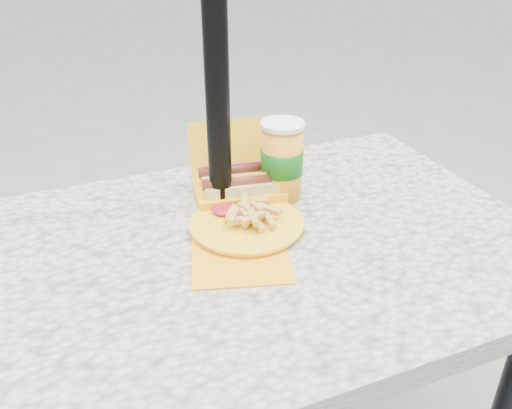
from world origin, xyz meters
name	(u,v)px	position (x,y,z in m)	size (l,w,h in m)	color
picnic_table	(248,287)	(0.00, 0.00, 0.64)	(1.20, 0.80, 0.75)	beige
umbrella_pole	(216,50)	(0.00, 0.16, 1.10)	(0.05, 0.05, 2.20)	black
hotdog_box	(238,184)	(0.05, 0.19, 0.79)	(0.22, 0.20, 0.16)	yellow
fries_plate	(246,224)	(0.02, 0.05, 0.76)	(0.29, 0.33, 0.05)	orange
soda_cup	(282,161)	(0.14, 0.16, 0.84)	(0.10, 0.10, 0.18)	orange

